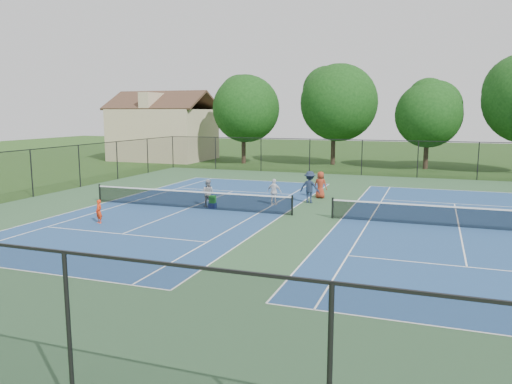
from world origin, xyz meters
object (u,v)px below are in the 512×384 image
(child_player, at_px, (99,212))
(bystander_b, at_px, (310,187))
(ball_crate, at_px, (213,206))
(tree_back_b, at_px, (334,99))
(bystander_a, at_px, (274,192))
(tree_back_c, at_px, (428,110))
(tree_back_a, at_px, (243,105))
(instructor, at_px, (208,193))
(clapboard_house, at_px, (164,132))
(ball_hopper, at_px, (213,199))
(bystander_c, at_px, (320,185))

(child_player, xyz_separation_m, bystander_b, (8.25, 8.79, 0.37))
(ball_crate, bearing_deg, child_player, -123.98)
(tree_back_b, xyz_separation_m, bystander_b, (2.93, -22.11, -5.65))
(bystander_a, distance_m, ball_crate, 3.68)
(tree_back_c, height_order, bystander_b, tree_back_c)
(tree_back_a, relative_size, instructor, 5.96)
(tree_back_c, xyz_separation_m, ball_crate, (-10.76, -24.60, -5.33))
(clapboard_house, bearing_deg, ball_crate, -54.97)
(child_player, height_order, bystander_a, bystander_a)
(child_player, distance_m, bystander_b, 12.06)
(tree_back_a, bearing_deg, child_player, -82.74)
(tree_back_a, relative_size, clapboard_house, 0.85)
(bystander_a, xyz_separation_m, ball_crate, (-2.91, -2.17, -0.61))
(clapboard_house, xyz_separation_m, ball_hopper, (17.24, -24.60, -2.58))
(clapboard_house, height_order, bystander_a, clapboard_house)
(tree_back_b, xyz_separation_m, ball_hopper, (-1.76, -25.60, -6.09))
(bystander_b, relative_size, ball_hopper, 4.59)
(tree_back_a, bearing_deg, bystander_c, -56.37)
(instructor, bearing_deg, tree_back_b, -96.44)
(instructor, relative_size, bystander_b, 0.82)
(bystander_a, height_order, ball_hopper, bystander_a)
(clapboard_house, bearing_deg, tree_back_b, 3.01)
(tree_back_b, relative_size, child_player, 8.73)
(ball_crate, relative_size, ball_hopper, 0.93)
(bystander_a, bearing_deg, tree_back_b, -83.08)
(instructor, bearing_deg, clapboard_house, -56.58)
(ball_hopper, bearing_deg, instructor, 137.70)
(child_player, bearing_deg, bystander_a, 72.03)
(clapboard_house, distance_m, bystander_c, 29.48)
(tree_back_c, bearing_deg, child_player, -115.60)
(clapboard_house, bearing_deg, bystander_a, -48.06)
(tree_back_b, height_order, tree_back_c, tree_back_b)
(tree_back_b, relative_size, ball_hopper, 24.41)
(bystander_a, relative_size, ball_crate, 3.96)
(bystander_b, bearing_deg, child_player, 54.39)
(clapboard_house, relative_size, instructor, 7.03)
(tree_back_b, distance_m, bystander_c, 21.34)
(instructor, relative_size, ball_crate, 4.00)
(bystander_a, distance_m, bystander_b, 2.22)
(bystander_c, xyz_separation_m, ball_crate, (-4.93, -5.30, -0.68))
(bystander_b, xyz_separation_m, bystander_c, (0.24, 1.81, -0.11))
(child_player, xyz_separation_m, ball_hopper, (3.57, 5.29, -0.07))
(child_player, relative_size, bystander_b, 0.61)
(tree_back_c, relative_size, child_player, 7.31)
(tree_back_c, bearing_deg, tree_back_b, 173.66)
(tree_back_c, relative_size, bystander_b, 4.46)
(tree_back_c, relative_size, instructor, 5.47)
(tree_back_a, relative_size, bystander_a, 6.03)
(tree_back_b, bearing_deg, instructor, -95.12)
(bystander_a, xyz_separation_m, bystander_c, (2.02, 3.13, 0.08))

